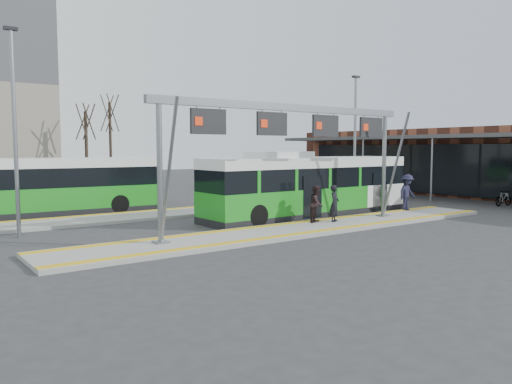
{
  "coord_description": "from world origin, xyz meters",
  "views": [
    {
      "loc": [
        -14.07,
        -15.86,
        3.5
      ],
      "look_at": [
        -0.34,
        3.0,
        1.46
      ],
      "focal_mm": 35.0,
      "sensor_mm": 36.0,
      "label": 1
    }
  ],
  "objects_px": {
    "gantry": "(294,129)",
    "hero_bus": "(309,187)",
    "passenger_b": "(317,204)",
    "passenger_c": "(407,192)",
    "passenger_a": "(335,203)"
  },
  "relations": [
    {
      "from": "gantry",
      "to": "hero_bus",
      "type": "relative_size",
      "value": 1.06
    },
    {
      "from": "gantry",
      "to": "passenger_b",
      "type": "height_order",
      "value": "gantry"
    },
    {
      "from": "hero_bus",
      "to": "passenger_c",
      "type": "height_order",
      "value": "hero_bus"
    },
    {
      "from": "passenger_b",
      "to": "passenger_c",
      "type": "distance_m",
      "value": 6.97
    },
    {
      "from": "gantry",
      "to": "passenger_c",
      "type": "xyz_separation_m",
      "value": [
        8.75,
        0.82,
        -3.17
      ]
    },
    {
      "from": "passenger_c",
      "to": "hero_bus",
      "type": "bearing_deg",
      "value": 152.26
    },
    {
      "from": "gantry",
      "to": "passenger_b",
      "type": "relative_size",
      "value": 7.74
    },
    {
      "from": "passenger_a",
      "to": "passenger_c",
      "type": "bearing_deg",
      "value": -23.27
    },
    {
      "from": "gantry",
      "to": "passenger_a",
      "type": "relative_size",
      "value": 7.73
    },
    {
      "from": "hero_bus",
      "to": "passenger_b",
      "type": "bearing_deg",
      "value": -126.52
    },
    {
      "from": "passenger_a",
      "to": "passenger_b",
      "type": "xyz_separation_m",
      "value": [
        -0.77,
        0.36,
        -0.0
      ]
    },
    {
      "from": "passenger_a",
      "to": "hero_bus",
      "type": "bearing_deg",
      "value": 41.65
    },
    {
      "from": "hero_bus",
      "to": "passenger_c",
      "type": "xyz_separation_m",
      "value": [
        5.23,
        -2.13,
        -0.41
      ]
    },
    {
      "from": "gantry",
      "to": "passenger_b",
      "type": "bearing_deg",
      "value": 15.51
    },
    {
      "from": "passenger_b",
      "to": "passenger_c",
      "type": "xyz_separation_m",
      "value": [
        6.96,
        0.33,
        0.14
      ]
    }
  ]
}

